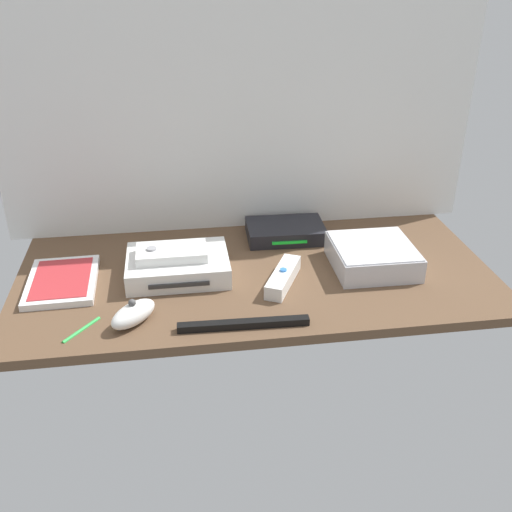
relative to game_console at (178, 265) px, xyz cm
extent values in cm
cube|color=brown|center=(16.29, -1.56, -3.20)|extent=(100.00, 48.00, 2.00)
cube|color=white|center=(16.29, 23.04, 29.80)|extent=(110.00, 1.20, 64.00)
cube|color=white|center=(0.00, 0.03, 0.00)|extent=(21.01, 16.02, 4.40)
cube|color=#2D2D2D|center=(0.01, -8.17, 0.00)|extent=(12.00, 0.61, 0.80)
cube|color=silver|center=(41.39, -2.55, 0.30)|extent=(17.16, 17.16, 5.00)
cube|color=silver|center=(41.39, -2.55, 2.95)|extent=(16.48, 16.48, 0.30)
cube|color=white|center=(-23.57, -0.68, -1.50)|extent=(13.99, 19.28, 1.40)
cube|color=#B72D33|center=(-23.57, -0.68, -0.72)|extent=(11.49, 16.57, 0.16)
cube|color=black|center=(25.62, 14.35, -0.50)|extent=(18.36, 12.54, 3.40)
cube|color=#19D833|center=(25.44, 8.16, -0.50)|extent=(8.01, 0.64, 0.60)
cube|color=white|center=(21.11, -6.86, -0.70)|extent=(9.81, 14.86, 3.00)
cylinder|color=#387FDB|center=(21.11, -6.86, 1.00)|extent=(1.40, 1.40, 0.40)
ellipsoid|color=white|center=(-8.56, -17.05, -0.20)|extent=(10.12, 10.24, 4.00)
sphere|color=#4C4C4C|center=(-8.56, -17.05, 2.20)|extent=(1.40, 1.40, 1.40)
cube|color=white|center=(-1.08, -0.25, 3.20)|extent=(14.42, 8.03, 2.00)
cylinder|color=#99999E|center=(-5.08, -0.24, 4.40)|extent=(2.00, 2.00, 0.40)
cube|color=black|center=(11.14, -21.28, -1.50)|extent=(24.05, 2.61, 1.40)
cylinder|color=green|center=(-17.88, -17.96, -1.85)|extent=(6.15, 7.48, 0.70)
camera|label=1|loc=(0.51, -109.57, 59.07)|focal=41.47mm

